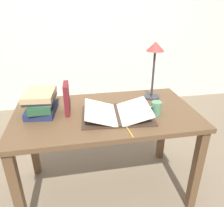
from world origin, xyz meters
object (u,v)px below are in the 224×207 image
Objects in this scene: book_stack_tall at (41,102)px; reading_lamp at (155,56)px; book_standing_upright at (67,99)px; pencil at (129,131)px; coffee_mug at (156,108)px; open_book at (117,113)px.

book_stack_tall is 0.62× the size of reading_lamp.
book_standing_upright is 0.52m from pencil.
book_standing_upright is at bearing -167.58° from reading_lamp.
book_stack_tall is 0.84m from coffee_mug.
reading_lamp reaches higher than pencil.
book_stack_tall is 2.83× the size of coffee_mug.
book_stack_tall is 0.69m from pencil.
open_book is 5.16× the size of coffee_mug.
open_book is 2.33× the size of book_standing_upright.
pencil is at bearing -123.46° from reading_lamp.
coffee_mug reaches higher than open_book.
open_book is at bearing -16.12° from book_standing_upright.
open_book is at bearing -15.26° from book_stack_tall.
pencil is at bearing -76.96° from open_book.
book_stack_tall is 0.19m from book_standing_upright.
pencil is (0.57, -0.37, -0.08)m from book_stack_tall.
book_stack_tall is (-0.54, 0.15, 0.06)m from open_book.
reading_lamp is at bearing 7.92° from book_stack_tall.
book_stack_tall is at bearing -172.08° from reading_lamp.
reading_lamp reaches higher than open_book.
book_standing_upright is 0.49× the size of reading_lamp.
book_standing_upright is (-0.35, 0.12, 0.09)m from open_book.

